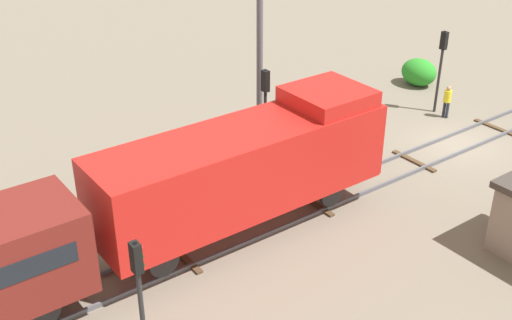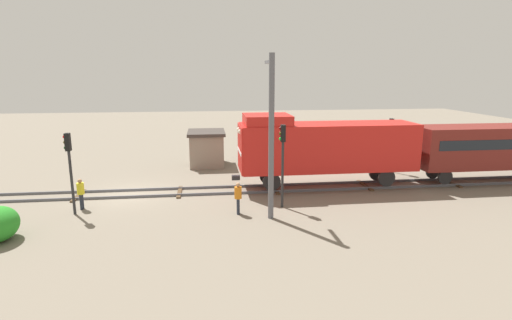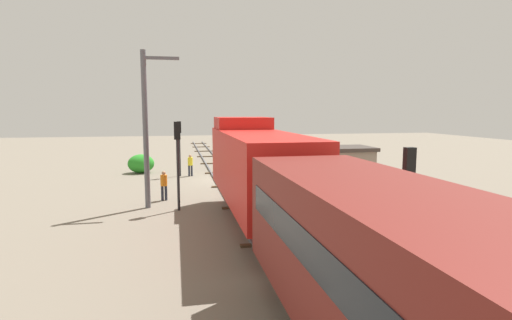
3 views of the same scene
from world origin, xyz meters
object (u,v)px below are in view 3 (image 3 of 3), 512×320
at_px(locomotive, 256,164).
at_px(traffic_signal_mid, 178,149).
at_px(traffic_signal_near, 179,138).
at_px(relay_hut, 345,167).
at_px(catenary_mast, 147,126).
at_px(traffic_signal_far, 408,186).
at_px(worker_by_signal, 164,183).
at_px(worker_near_track, 190,163).

relative_size(locomotive, traffic_signal_mid, 2.55).
bearing_deg(traffic_signal_near, relay_hut, 147.07).
bearing_deg(relay_hut, traffic_signal_near, -32.93).
bearing_deg(relay_hut, traffic_signal_mid, 20.40).
xyz_separation_m(locomotive, traffic_signal_near, (3.20, -14.31, 0.20)).
distance_m(catenary_mast, relay_hut, 13.17).
height_order(traffic_signal_far, relay_hut, traffic_signal_far).
height_order(traffic_signal_mid, catenary_mast, catenary_mast).
height_order(worker_by_signal, relay_hut, relay_hut).
relative_size(traffic_signal_near, traffic_signal_far, 1.08).
height_order(traffic_signal_far, catenary_mast, catenary_mast).
distance_m(traffic_signal_mid, relay_hut, 11.76).
relative_size(locomotive, relay_hut, 3.31).
bearing_deg(locomotive, worker_near_track, -80.38).
bearing_deg(traffic_signal_mid, worker_near_track, -95.27).
height_order(traffic_signal_mid, traffic_signal_far, traffic_signal_mid).
bearing_deg(worker_by_signal, locomotive, -134.53).
relative_size(traffic_signal_near, worker_near_track, 2.52).
bearing_deg(worker_near_track, relay_hut, -30.99).
bearing_deg(relay_hut, worker_by_signal, 7.66).
xyz_separation_m(traffic_signal_mid, catenary_mast, (1.54, -0.88, 1.18)).
bearing_deg(catenary_mast, traffic_signal_mid, 150.14).
distance_m(traffic_signal_mid, worker_by_signal, 3.38).
bearing_deg(traffic_signal_near, traffic_signal_far, 108.42).
bearing_deg(traffic_signal_far, traffic_signal_near, -71.58).
bearing_deg(traffic_signal_near, worker_by_signal, 83.29).
distance_m(locomotive, traffic_signal_far, 7.08).
bearing_deg(worker_by_signal, relay_hut, -72.72).
bearing_deg(locomotive, catenary_mast, -40.47).
bearing_deg(relay_hut, traffic_signal_far, 73.87).
relative_size(traffic_signal_mid, worker_near_track, 2.68).
height_order(catenary_mast, relay_hut, catenary_mast).
relative_size(traffic_signal_far, relay_hut, 1.14).
bearing_deg(worker_by_signal, traffic_signal_far, -137.17).
xyz_separation_m(worker_near_track, worker_by_signal, (1.80, 8.35, 0.00)).
bearing_deg(traffic_signal_mid, catenary_mast, -29.86).
distance_m(worker_near_track, worker_by_signal, 8.55).
distance_m(traffic_signal_near, traffic_signal_mid, 10.99).
distance_m(traffic_signal_mid, traffic_signal_far, 11.75).
height_order(traffic_signal_near, traffic_signal_mid, traffic_signal_mid).
distance_m(traffic_signal_far, catenary_mast, 13.48).
bearing_deg(worker_near_track, traffic_signal_far, -70.10).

